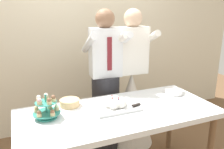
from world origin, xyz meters
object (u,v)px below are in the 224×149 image
Objects in this scene: main_cake_tray at (115,104)px; dessert_table at (119,118)px; cupcake_stand at (46,108)px; round_cake at (70,103)px; person_bride at (131,99)px; plate_stack at (174,92)px; person_groom at (106,90)px.

dessert_table is at bearing -77.31° from main_cake_tray.
round_cake is (0.23, 0.15, -0.05)m from cupcake_stand.
round_cake is at bearing -156.12° from person_bride.
plate_stack is 0.78× the size of round_cake.
dessert_table is at bearing -125.50° from person_bride.
person_bride is at bearing 25.97° from cupcake_stand.
main_cake_tray is at bearing -129.22° from person_bride.
dessert_table is 0.13m from main_cake_tray.
person_groom is (0.11, 0.62, 0.05)m from dessert_table.
dessert_table is 0.65m from cupcake_stand.
person_groom is (-0.60, 0.47, -0.06)m from plate_stack.
person_bride is at bearing 119.90° from plate_stack.
main_cake_tray is 0.58m from person_groom.
person_groom is at bearing -179.93° from person_bride.
main_cake_tray is (0.61, -0.04, -0.04)m from cupcake_stand.
cupcake_stand is 0.28m from round_cake.
cupcake_stand is 0.96× the size of round_cake.
person_bride is at bearing 0.07° from person_groom.
main_cake_tray is 0.26× the size of person_bride.
person_bride is (0.84, 0.37, -0.23)m from round_cake.
main_cake_tray is at bearing 102.69° from dessert_table.
dessert_table is at bearing -167.74° from plate_stack.
round_cake is at bearing 153.12° from main_cake_tray.
dessert_table is 0.48m from round_cake.
round_cake is (-0.38, 0.19, -0.01)m from main_cake_tray.
round_cake is at bearing 32.99° from cupcake_stand.
person_groom is 0.37m from person_bride.
person_bride is (0.44, 0.62, -0.12)m from dessert_table.
round_cake is 0.63m from person_groom.
round_cake is 0.14× the size of person_groom.
main_cake_tray is at bearing -4.11° from cupcake_stand.
person_groom is at bearing 142.24° from plate_stack.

